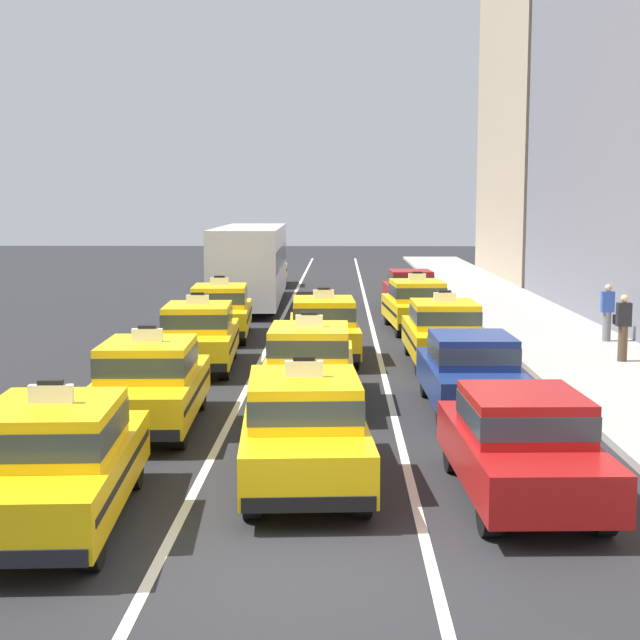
% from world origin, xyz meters
% --- Properties ---
extents(ground_plane, '(160.00, 160.00, 0.00)m').
position_xyz_m(ground_plane, '(0.00, 0.00, 0.00)').
color(ground_plane, '#232326').
extents(lane_stripe_left_center, '(0.14, 80.00, 0.01)m').
position_xyz_m(lane_stripe_left_center, '(-1.60, 20.00, 0.00)').
color(lane_stripe_left_center, silver).
rests_on(lane_stripe_left_center, ground).
extents(lane_stripe_center_right, '(0.14, 80.00, 0.01)m').
position_xyz_m(lane_stripe_center_right, '(1.60, 20.00, 0.00)').
color(lane_stripe_center_right, silver).
rests_on(lane_stripe_center_right, ground).
extents(sidewalk_curb, '(4.00, 90.00, 0.15)m').
position_xyz_m(sidewalk_curb, '(7.20, 15.00, 0.07)').
color(sidewalk_curb, '#9E9993').
rests_on(sidewalk_curb, ground).
extents(taxi_left_nearest, '(2.10, 4.66, 1.96)m').
position_xyz_m(taxi_left_nearest, '(-3.16, 1.54, 0.88)').
color(taxi_left_nearest, black).
rests_on(taxi_left_nearest, ground).
extents(taxi_left_second, '(1.98, 4.62, 1.96)m').
position_xyz_m(taxi_left_second, '(-3.03, 6.84, 0.88)').
color(taxi_left_second, black).
rests_on(taxi_left_second, ground).
extents(taxi_left_third, '(2.05, 4.65, 1.96)m').
position_xyz_m(taxi_left_third, '(-3.06, 13.10, 0.88)').
color(taxi_left_third, black).
rests_on(taxi_left_third, ground).
extents(taxi_left_fourth, '(2.07, 4.66, 1.96)m').
position_xyz_m(taxi_left_fourth, '(-3.21, 18.47, 0.88)').
color(taxi_left_fourth, black).
rests_on(taxi_left_fourth, ground).
extents(bus_left_fifth, '(2.80, 11.26, 3.22)m').
position_xyz_m(bus_left_fifth, '(-3.14, 27.83, 1.82)').
color(bus_left_fifth, black).
rests_on(bus_left_fifth, ground).
extents(taxi_left_sixth, '(1.94, 4.61, 1.96)m').
position_xyz_m(taxi_left_sixth, '(-3.15, 36.95, 0.88)').
color(taxi_left_sixth, black).
rests_on(taxi_left_sixth, ground).
extents(taxi_center_nearest, '(2.09, 4.66, 1.96)m').
position_xyz_m(taxi_center_nearest, '(-0.00, 3.42, 0.88)').
color(taxi_center_nearest, black).
rests_on(taxi_center_nearest, ground).
extents(taxi_center_second, '(1.84, 4.57, 1.96)m').
position_xyz_m(taxi_center_second, '(-0.11, 8.99, 0.88)').
color(taxi_center_second, black).
rests_on(taxi_center_second, ground).
extents(taxi_center_third, '(2.00, 4.63, 1.96)m').
position_xyz_m(taxi_center_third, '(0.08, 14.56, 0.88)').
color(taxi_center_third, black).
rests_on(taxi_center_third, ground).
extents(sedan_right_nearest, '(1.93, 4.37, 1.58)m').
position_xyz_m(sedan_right_nearest, '(3.09, 2.72, 0.85)').
color(sedan_right_nearest, black).
rests_on(sedan_right_nearest, ground).
extents(sedan_right_second, '(1.85, 4.34, 1.58)m').
position_xyz_m(sedan_right_second, '(3.17, 8.39, 0.85)').
color(sedan_right_second, black).
rests_on(sedan_right_second, ground).
extents(taxi_right_third, '(1.88, 4.59, 1.96)m').
position_xyz_m(taxi_right_third, '(3.21, 13.85, 0.88)').
color(taxi_right_third, black).
rests_on(taxi_right_third, ground).
extents(taxi_right_fourth, '(2.09, 4.66, 1.96)m').
position_xyz_m(taxi_right_fourth, '(3.02, 20.31, 0.88)').
color(taxi_right_fourth, black).
rests_on(taxi_right_fourth, ground).
extents(sedan_right_fifth, '(1.97, 4.38, 1.58)m').
position_xyz_m(sedan_right_fifth, '(3.24, 26.06, 0.85)').
color(sedan_right_fifth, black).
rests_on(sedan_right_fifth, ground).
extents(pedestrian_mid_block, '(0.47, 0.24, 1.68)m').
position_xyz_m(pedestrian_mid_block, '(8.37, 17.16, 0.99)').
color(pedestrian_mid_block, slate).
rests_on(pedestrian_mid_block, sidewalk_curb).
extents(pedestrian_far_corner, '(0.36, 0.24, 1.72)m').
position_xyz_m(pedestrian_far_corner, '(7.77, 13.64, 1.02)').
color(pedestrian_far_corner, '#473828').
rests_on(pedestrian_far_corner, sidewalk_curb).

